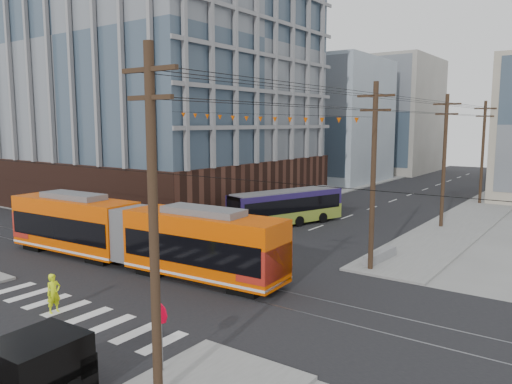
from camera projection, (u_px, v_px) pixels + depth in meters
ground at (128, 294)px, 25.44m from camera, size 160.00×160.00×0.00m
office_building at (154, 71)px, 54.67m from camera, size 30.00×25.00×28.60m
bg_bldg_nw_near at (319, 121)px, 75.97m from camera, size 18.00×16.00×18.00m
bg_bldg_nw_far at (387, 116)px, 90.28m from camera, size 16.00×18.00×20.00m
utility_pole_near at (154, 229)px, 14.97m from camera, size 0.30×0.30×11.00m
utility_pole_far at (507, 148)px, 65.07m from camera, size 0.30×0.30×11.00m
streetcar at (133, 234)px, 30.32m from camera, size 20.54×4.06×3.93m
city_bus at (286, 207)px, 42.56m from camera, size 5.71×11.01×3.07m
parked_car_silver at (219, 224)px, 39.60m from camera, size 1.62×4.21×1.37m
parked_car_white at (236, 218)px, 41.74m from camera, size 3.95×5.73×1.54m
parked_car_grey at (294, 204)px, 49.67m from camera, size 3.11×4.90×1.26m
pedestrian at (54, 293)px, 22.86m from camera, size 0.48×0.69×1.84m
stop_sign at (162, 342)px, 17.18m from camera, size 0.86×0.86×2.40m
jersey_barrier at (380, 257)px, 31.17m from camera, size 1.06×3.68×0.73m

